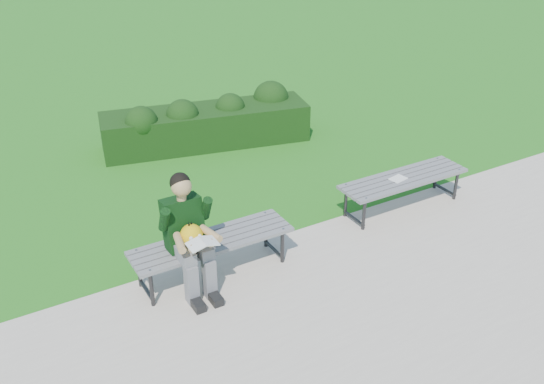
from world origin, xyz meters
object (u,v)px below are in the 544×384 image
Objects in this scene: bench_left at (212,244)px; paper_sheet at (398,179)px; bench_right at (404,181)px; seated_boy at (188,232)px; hedge at (209,122)px.

paper_sheet is at bearing 2.13° from bench_left.
bench_left is at bearing -177.94° from bench_right.
bench_left is 1.00× the size of bench_right.
seated_boy is 3.01m from paper_sheet.
hedge is 1.89× the size of bench_right.
bench_left is at bearing -114.23° from hedge.
seated_boy is (-3.10, -0.19, 0.30)m from bench_right.
bench_right is 3.12m from seated_boy.
hedge reaches higher than bench_left.
seated_boy is 5.33× the size of paper_sheet.
bench_left is 0.43m from seated_boy.
bench_right is 0.12m from paper_sheet.
bench_right is at bearing 2.06° from bench_left.
hedge reaches higher than paper_sheet.
seated_boy is (-0.30, -0.09, 0.30)m from bench_left.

